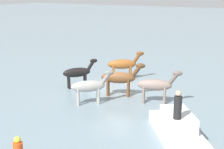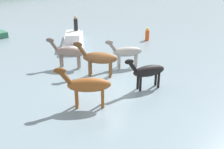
# 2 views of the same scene
# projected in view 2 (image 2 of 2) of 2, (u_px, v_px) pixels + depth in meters

# --- Properties ---
(ground_plane) EXTENTS (182.81, 182.81, 0.00)m
(ground_plane) POSITION_uv_depth(u_px,v_px,m) (106.00, 84.00, 14.33)
(ground_plane) COLOR gray
(horse_lead) EXTENTS (1.79, 2.34, 2.00)m
(horse_lead) POSITION_uv_depth(u_px,v_px,m) (87.00, 85.00, 11.67)
(horse_lead) COLOR brown
(horse_lead) RESTS_ON ground_plane
(horse_pinto_flank) EXTENTS (1.37, 2.60, 2.05)m
(horse_pinto_flank) POSITION_uv_depth(u_px,v_px,m) (98.00, 58.00, 15.00)
(horse_pinto_flank) COLOR brown
(horse_pinto_flank) RESTS_ON ground_plane
(horse_mid_herd) EXTENTS (2.08, 1.73, 1.83)m
(horse_mid_herd) POSITION_uv_depth(u_px,v_px,m) (147.00, 71.00, 13.46)
(horse_mid_herd) COLOR black
(horse_mid_herd) RESTS_ON ground_plane
(horse_dark_mare) EXTENTS (1.27, 2.45, 1.94)m
(horse_dark_mare) POSITION_uv_depth(u_px,v_px,m) (68.00, 52.00, 16.24)
(horse_dark_mare) COLOR gray
(horse_dark_mare) RESTS_ON ground_plane
(horse_dun_straggler) EXTENTS (1.92, 2.04, 1.89)m
(horse_dun_straggler) POSITION_uv_depth(u_px,v_px,m) (126.00, 52.00, 16.35)
(horse_dun_straggler) COLOR #9E9993
(horse_dun_straggler) RESTS_ON ground_plane
(boat_dinghy_port) EXTENTS (5.45, 4.61, 1.37)m
(boat_dinghy_port) POSITION_uv_depth(u_px,v_px,m) (73.00, 42.00, 21.14)
(boat_dinghy_port) COLOR silver
(boat_dinghy_port) RESTS_ON ground_plane
(person_boatman_standing) EXTENTS (0.32, 0.32, 1.19)m
(person_boatman_standing) POSITION_uv_depth(u_px,v_px,m) (76.00, 24.00, 20.70)
(person_boatman_standing) COLOR black
(person_boatman_standing) RESTS_ON boat_dinghy_port
(buoy_channel_marker) EXTENTS (0.36, 0.36, 1.14)m
(buoy_channel_marker) POSITION_uv_depth(u_px,v_px,m) (147.00, 35.00, 22.53)
(buoy_channel_marker) COLOR #E54C19
(buoy_channel_marker) RESTS_ON ground_plane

